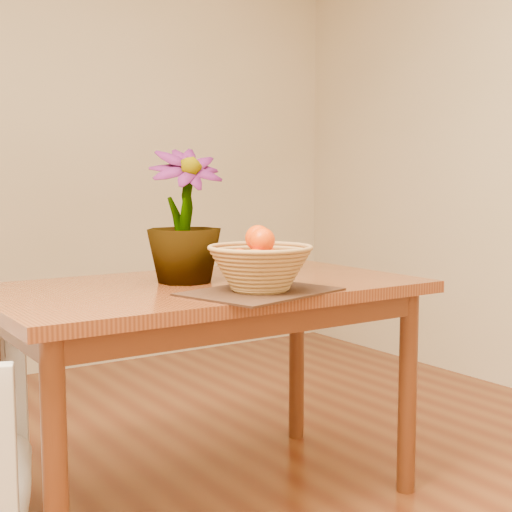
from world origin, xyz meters
TOP-DOWN VIEW (x-y plane):
  - wall_back at (0.00, 2.25)m, footprint 4.00×0.02m
  - table at (0.00, 0.30)m, footprint 1.40×0.80m
  - placemat at (0.03, 0.03)m, footprint 0.50×0.43m
  - wicker_basket at (0.03, 0.03)m, footprint 0.32×0.32m
  - orange_pile at (0.03, 0.03)m, footprint 0.17×0.17m
  - potted_plant at (-0.05, 0.35)m, footprint 0.29×0.29m

SIDE VIEW (x-z plane):
  - table at x=0.00m, z-range 0.29..1.04m
  - placemat at x=0.03m, z-range 0.75..0.76m
  - wicker_basket at x=0.03m, z-range 0.76..0.89m
  - orange_pile at x=0.03m, z-range 0.80..0.94m
  - potted_plant at x=-0.05m, z-range 0.75..1.20m
  - wall_back at x=0.00m, z-range 0.00..2.70m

